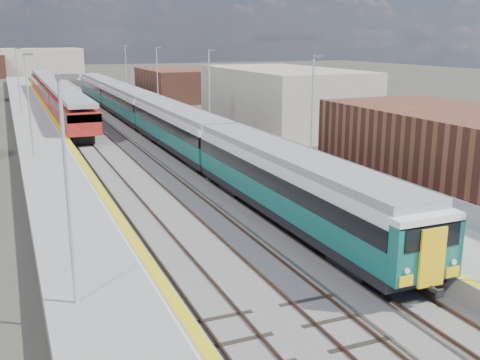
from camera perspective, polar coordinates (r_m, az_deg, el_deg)
ground at (r=61.69m, az=-11.41°, el=5.03°), size 320.00×320.00×0.00m
ballast_bed at (r=63.73m, az=-13.85°, el=5.21°), size 10.50×155.00×0.06m
tracks at (r=65.45m, az=-13.57°, el=5.52°), size 8.96×160.00×0.17m
platform_right at (r=65.20m, az=-7.30°, el=6.15°), size 4.70×155.00×8.52m
platform_left at (r=63.00m, az=-20.00°, el=5.12°), size 4.30×155.00×8.52m
green_train at (r=57.63m, az=-9.21°, el=6.81°), size 2.97×82.51×3.26m
red_train at (r=81.60m, az=-18.33°, el=8.37°), size 3.02×61.19×3.81m
tree_d at (r=84.26m, az=2.44°, el=10.23°), size 4.36×4.36×5.91m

